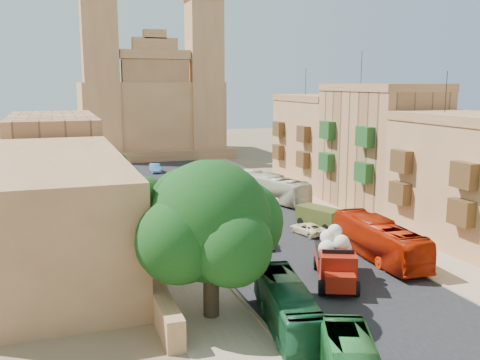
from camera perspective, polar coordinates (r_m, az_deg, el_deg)
ground at (r=33.89m, az=15.09°, el=-14.23°), size 260.00×260.00×0.00m
road_surface at (r=59.69m, az=-1.26°, el=-3.13°), size 14.00×140.00×0.01m
sidewalk_east at (r=63.18m, az=6.97°, el=-2.44°), size 5.00×140.00×0.01m
sidewalk_west at (r=57.57m, az=-10.32°, el=-3.80°), size 5.00×140.00×0.01m
kerb_east at (r=62.13m, az=4.89°, el=-2.57°), size 0.25×140.00×0.12m
kerb_west at (r=57.97m, az=-7.87°, el=-3.57°), size 0.25×140.00×0.12m
townhouse_b at (r=50.23m, az=23.45°, el=0.04°), size 9.00×14.00×14.90m
townhouse_c at (r=60.96m, az=14.66°, el=3.41°), size 9.00×14.00×17.40m
townhouse_d at (r=73.00m, az=8.52°, el=4.13°), size 9.00×14.00×15.90m
west_wall at (r=47.37m, az=-12.04°, el=-5.82°), size 1.00×40.00×1.80m
west_building_low at (r=44.32m, az=-18.94°, el=-2.86°), size 10.00×28.00×8.40m
west_building_mid at (r=69.81m, az=-19.18°, el=2.44°), size 10.00×22.00×10.00m
church at (r=105.47m, az=-9.53°, el=7.80°), size 28.00×22.50×36.30m
ficus_tree at (r=31.54m, az=-3.03°, el=-4.84°), size 9.54×8.78×9.54m
street_tree_a at (r=39.55m, az=-7.06°, el=-5.51°), size 3.06×3.06×4.70m
street_tree_b at (r=50.93m, az=-9.94°, el=-1.56°), size 3.43×3.43×5.27m
street_tree_c at (r=62.71m, az=-11.72°, el=0.06°), size 2.88×2.88×4.42m
street_tree_d at (r=74.45m, az=-12.95°, el=1.70°), size 2.98×2.98×4.58m
red_truck at (r=38.50m, az=10.16°, el=-8.24°), size 4.89×7.09×3.93m
olive_pickup at (r=52.82m, az=8.49°, el=-3.98°), size 3.56×5.06×1.92m
bus_green_north at (r=31.46m, az=5.04°, el=-13.21°), size 4.06×9.84×2.67m
bus_red_east at (r=44.23m, az=14.60°, el=-6.19°), size 3.22×11.37×3.13m
bus_cream_east at (r=63.57m, az=3.71°, el=-0.90°), size 5.07×11.32×3.07m
car_blue_a at (r=46.47m, az=2.28°, el=-6.14°), size 2.21×4.39×1.43m
car_white_a at (r=56.50m, az=-1.55°, el=-3.24°), size 1.55×3.93×1.27m
car_cream at (r=50.25m, az=7.20°, el=-5.16°), size 2.66×4.22×1.09m
car_dkblue at (r=67.95m, az=-4.88°, el=-1.02°), size 1.87×3.98×1.12m
car_white_b at (r=68.92m, az=-1.02°, el=-0.73°), size 1.61×3.97×1.35m
car_blue_b at (r=85.21m, az=-9.02°, el=1.27°), size 1.53×4.12×1.35m
pedestrian_a at (r=49.52m, az=13.98°, el=-5.15°), size 0.74×0.55×1.86m
pedestrian_c at (r=54.80m, az=12.83°, el=-3.79°), size 0.50×0.95×1.54m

